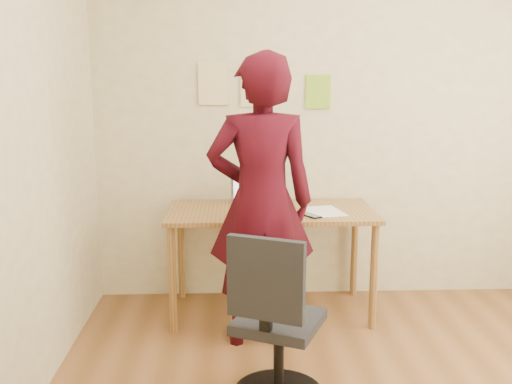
{
  "coord_description": "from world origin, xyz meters",
  "views": [
    {
      "loc": [
        -0.74,
        -2.4,
        1.62
      ],
      "look_at": [
        -0.61,
        0.95,
        0.95
      ],
      "focal_mm": 40.0,
      "sensor_mm": 36.0,
      "label": 1
    }
  ],
  "objects_px": {
    "desk": "(271,222)",
    "person": "(261,202)",
    "office_chair": "(275,332)",
    "laptop": "(254,201)",
    "phone": "(312,216)"
  },
  "relations": [
    {
      "from": "laptop",
      "to": "person",
      "type": "xyz_separation_m",
      "value": [
        0.02,
        -0.52,
        0.1
      ]
    },
    {
      "from": "desk",
      "to": "person",
      "type": "height_order",
      "value": "person"
    },
    {
      "from": "desk",
      "to": "phone",
      "type": "relative_size",
      "value": 9.77
    },
    {
      "from": "office_chair",
      "to": "person",
      "type": "relative_size",
      "value": 0.51
    },
    {
      "from": "laptop",
      "to": "phone",
      "type": "relative_size",
      "value": 2.29
    },
    {
      "from": "laptop",
      "to": "phone",
      "type": "xyz_separation_m",
      "value": [
        0.37,
        -0.28,
        -0.04
      ]
    },
    {
      "from": "desk",
      "to": "laptop",
      "type": "xyz_separation_m",
      "value": [
        -0.12,
        0.07,
        0.14
      ]
    },
    {
      "from": "laptop",
      "to": "phone",
      "type": "bearing_deg",
      "value": -43.29
    },
    {
      "from": "desk",
      "to": "person",
      "type": "xyz_separation_m",
      "value": [
        -0.09,
        -0.45,
        0.24
      ]
    },
    {
      "from": "person",
      "to": "laptop",
      "type": "bearing_deg",
      "value": -89.31
    },
    {
      "from": "desk",
      "to": "person",
      "type": "bearing_deg",
      "value": -101.46
    },
    {
      "from": "office_chair",
      "to": "person",
      "type": "bearing_deg",
      "value": 117.37
    },
    {
      "from": "desk",
      "to": "laptop",
      "type": "bearing_deg",
      "value": 147.01
    },
    {
      "from": "office_chair",
      "to": "person",
      "type": "xyz_separation_m",
      "value": [
        -0.04,
        0.7,
        0.5
      ]
    },
    {
      "from": "phone",
      "to": "office_chair",
      "type": "height_order",
      "value": "office_chair"
    }
  ]
}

